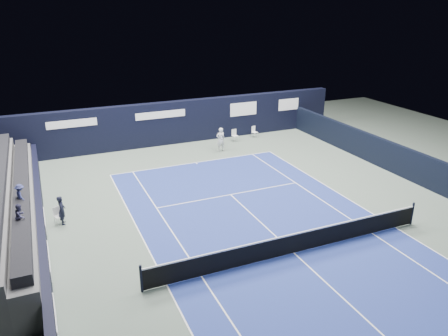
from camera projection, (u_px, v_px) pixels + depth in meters
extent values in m
plane|color=#536357|center=(270.00, 231.00, 19.83)|extent=(48.00, 48.00, 0.00)
cube|color=navy|center=(294.00, 253.00, 18.12)|extent=(10.97, 23.77, 0.01)
cube|color=black|center=(388.00, 156.00, 26.86)|extent=(0.30, 22.00, 1.80)
cube|color=silver|center=(235.00, 136.00, 32.47)|extent=(0.43, 0.41, 0.04)
cube|color=silver|center=(234.00, 132.00, 32.53)|extent=(0.40, 0.06, 0.47)
cylinder|color=silver|center=(236.00, 138.00, 32.75)|extent=(0.02, 0.02, 0.42)
cylinder|color=silver|center=(232.00, 138.00, 32.60)|extent=(0.02, 0.02, 0.42)
cylinder|color=silver|center=(238.00, 139.00, 32.49)|extent=(0.02, 0.02, 0.42)
cylinder|color=silver|center=(234.00, 139.00, 32.34)|extent=(0.02, 0.02, 0.42)
cube|color=white|center=(255.00, 132.00, 33.44)|extent=(0.47, 0.46, 0.04)
cube|color=white|center=(253.00, 129.00, 33.47)|extent=(0.37, 0.14, 0.45)
cylinder|color=white|center=(255.00, 134.00, 33.72)|extent=(0.02, 0.02, 0.39)
cylinder|color=white|center=(252.00, 135.00, 33.52)|extent=(0.02, 0.02, 0.39)
cylinder|color=white|center=(258.00, 135.00, 33.50)|extent=(0.02, 0.02, 0.39)
cylinder|color=white|center=(255.00, 136.00, 33.30)|extent=(0.02, 0.02, 0.39)
cube|color=white|center=(59.00, 216.00, 20.39)|extent=(0.48, 0.48, 0.04)
cube|color=white|center=(56.00, 211.00, 20.41)|extent=(0.35, 0.18, 0.44)
cylinder|color=white|center=(61.00, 218.00, 20.66)|extent=(0.02, 0.02, 0.39)
cylinder|color=white|center=(55.00, 220.00, 20.44)|extent=(0.02, 0.02, 0.39)
cylinder|color=white|center=(64.00, 220.00, 20.48)|extent=(0.02, 0.02, 0.39)
cylinder|color=white|center=(58.00, 222.00, 20.25)|extent=(0.02, 0.02, 0.39)
imported|color=black|center=(62.00, 210.00, 20.29)|extent=(0.38, 0.54, 1.41)
cube|color=white|center=(196.00, 162.00, 28.29)|extent=(10.97, 0.06, 0.00)
cube|color=white|center=(395.00, 227.00, 20.17)|extent=(0.06, 23.77, 0.00)
cube|color=white|center=(167.00, 285.00, 16.07)|extent=(0.06, 23.77, 0.00)
cube|color=white|center=(372.00, 233.00, 19.65)|extent=(0.06, 23.77, 0.00)
cube|color=white|center=(201.00, 276.00, 16.58)|extent=(0.06, 23.77, 0.00)
cube|color=white|center=(231.00, 195.00, 23.60)|extent=(8.23, 0.06, 0.00)
cube|color=white|center=(294.00, 253.00, 18.12)|extent=(0.06, 12.80, 0.00)
cube|color=white|center=(196.00, 163.00, 28.17)|extent=(0.06, 0.30, 0.00)
cylinder|color=black|center=(412.00, 213.00, 20.31)|extent=(0.10, 0.10, 1.10)
cylinder|color=black|center=(141.00, 279.00, 15.54)|extent=(0.10, 0.10, 1.10)
cube|color=black|center=(295.00, 244.00, 17.96)|extent=(12.80, 0.03, 0.86)
cube|color=white|center=(295.00, 234.00, 17.80)|extent=(12.80, 0.05, 0.06)
cube|color=black|center=(173.00, 123.00, 31.69)|extent=(26.00, 0.60, 3.10)
cube|color=silver|center=(72.00, 124.00, 28.54)|extent=(3.20, 0.02, 0.50)
cube|color=silver|center=(161.00, 115.00, 30.78)|extent=(3.60, 0.02, 0.50)
cube|color=silver|center=(243.00, 109.00, 33.28)|extent=(2.20, 0.02, 1.00)
cube|color=silver|center=(289.00, 104.00, 34.77)|extent=(1.80, 0.02, 0.90)
cube|color=black|center=(41.00, 221.00, 19.50)|extent=(0.30, 22.00, 1.20)
cube|color=silver|center=(56.00, 317.00, 13.57)|extent=(0.02, 2.00, 0.45)
cube|color=silver|center=(49.00, 260.00, 16.57)|extent=(0.02, 2.40, 0.45)
cube|color=silver|center=(45.00, 220.00, 19.56)|extent=(0.02, 2.00, 0.45)
cube|color=#4F5052|center=(25.00, 210.00, 20.05)|extent=(0.90, 16.00, 1.65)
cube|color=#4B4B4D|center=(3.00, 209.00, 19.63)|extent=(0.90, 16.00, 2.10)
cube|color=black|center=(22.00, 189.00, 19.68)|extent=(0.63, 15.20, 0.40)
imported|color=#343355|center=(20.00, 216.00, 16.58)|extent=(0.55, 0.61, 1.01)
imported|color=navy|center=(21.00, 196.00, 18.32)|extent=(0.57, 0.74, 1.02)
imported|color=white|center=(221.00, 139.00, 30.22)|extent=(0.62, 0.42, 1.68)
cylinder|color=black|center=(220.00, 138.00, 29.83)|extent=(0.03, 0.29, 0.13)
torus|color=black|center=(222.00, 137.00, 29.58)|extent=(0.30, 0.13, 0.29)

